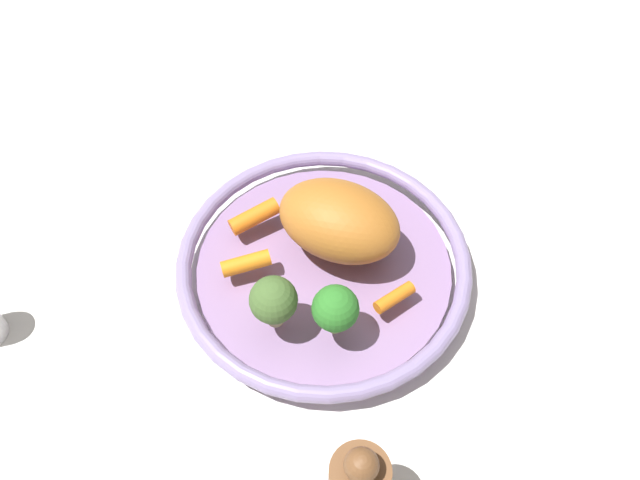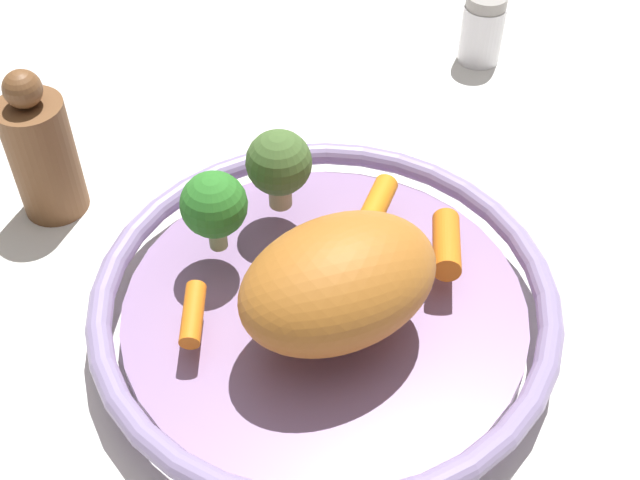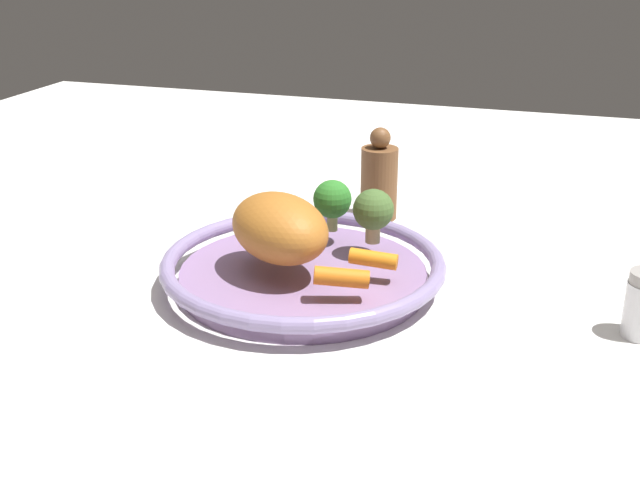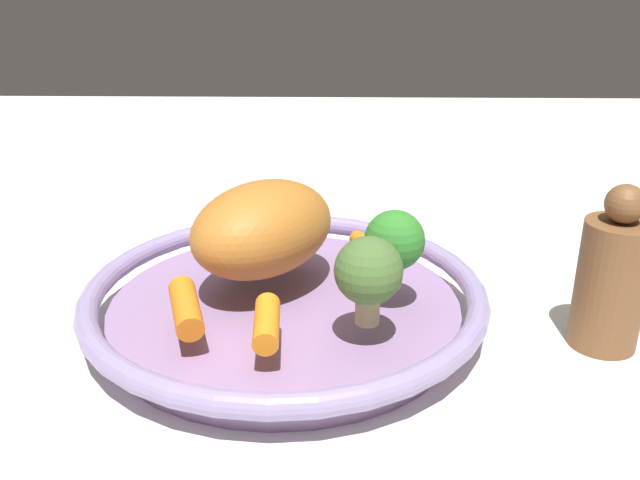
{
  "view_description": "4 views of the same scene",
  "coord_description": "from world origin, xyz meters",
  "px_view_note": "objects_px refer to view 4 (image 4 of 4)",
  "views": [
    {
      "loc": [
        -0.42,
        0.1,
        0.69
      ],
      "look_at": [
        0.01,
        0.0,
        0.07
      ],
      "focal_mm": 37.91,
      "sensor_mm": 36.0,
      "label": 1
    },
    {
      "loc": [
        0.15,
        -0.37,
        0.5
      ],
      "look_at": [
        -0.01,
        0.01,
        0.08
      ],
      "focal_mm": 47.51,
      "sensor_mm": 36.0,
      "label": 2
    },
    {
      "loc": [
        0.85,
        0.29,
        0.42
      ],
      "look_at": [
        -0.0,
        0.02,
        0.06
      ],
      "focal_mm": 45.29,
      "sensor_mm": 36.0,
      "label": 3
    },
    {
      "loc": [
        -0.04,
        0.52,
        0.29
      ],
      "look_at": [
        -0.03,
        -0.03,
        0.07
      ],
      "focal_mm": 38.1,
      "sensor_mm": 36.0,
      "label": 4
    }
  ],
  "objects_px": {
    "roast_chicken_piece": "(263,228)",
    "baby_carrot_back": "(367,246)",
    "broccoli_floret_small": "(395,241)",
    "pepper_mill": "(612,279)",
    "serving_bowl": "(285,301)",
    "baby_carrot_center": "(267,323)",
    "baby_carrot_right": "(186,308)",
    "broccoli_floret_mid": "(368,273)"
  },
  "relations": [
    {
      "from": "baby_carrot_right",
      "to": "broccoli_floret_small",
      "type": "bearing_deg",
      "value": -159.78
    },
    {
      "from": "roast_chicken_piece",
      "to": "baby_carrot_center",
      "type": "bearing_deg",
      "value": 96.56
    },
    {
      "from": "baby_carrot_right",
      "to": "baby_carrot_back",
      "type": "height_order",
      "value": "baby_carrot_right"
    },
    {
      "from": "serving_bowl",
      "to": "baby_carrot_center",
      "type": "distance_m",
      "value": 0.09
    },
    {
      "from": "roast_chicken_piece",
      "to": "pepper_mill",
      "type": "distance_m",
      "value": 0.29
    },
    {
      "from": "baby_carrot_back",
      "to": "pepper_mill",
      "type": "height_order",
      "value": "pepper_mill"
    },
    {
      "from": "roast_chicken_piece",
      "to": "broccoli_floret_mid",
      "type": "bearing_deg",
      "value": 133.44
    },
    {
      "from": "baby_carrot_center",
      "to": "pepper_mill",
      "type": "relative_size",
      "value": 0.41
    },
    {
      "from": "baby_carrot_center",
      "to": "broccoli_floret_mid",
      "type": "height_order",
      "value": "broccoli_floret_mid"
    },
    {
      "from": "baby_carrot_center",
      "to": "broccoli_floret_mid",
      "type": "xyz_separation_m",
      "value": [
        -0.07,
        -0.02,
        0.03
      ]
    },
    {
      "from": "serving_bowl",
      "to": "broccoli_floret_mid",
      "type": "bearing_deg",
      "value": 134.13
    },
    {
      "from": "serving_bowl",
      "to": "roast_chicken_piece",
      "type": "xyz_separation_m",
      "value": [
        0.02,
        -0.02,
        0.06
      ]
    },
    {
      "from": "serving_bowl",
      "to": "pepper_mill",
      "type": "relative_size",
      "value": 2.51
    },
    {
      "from": "serving_bowl",
      "to": "baby_carrot_right",
      "type": "height_order",
      "value": "baby_carrot_right"
    },
    {
      "from": "serving_bowl",
      "to": "baby_carrot_right",
      "type": "bearing_deg",
      "value": 44.51
    },
    {
      "from": "roast_chicken_piece",
      "to": "pepper_mill",
      "type": "relative_size",
      "value": 1.04
    },
    {
      "from": "serving_bowl",
      "to": "baby_carrot_right",
      "type": "distance_m",
      "value": 0.1
    },
    {
      "from": "baby_carrot_back",
      "to": "baby_carrot_center",
      "type": "relative_size",
      "value": 0.88
    },
    {
      "from": "baby_carrot_center",
      "to": "serving_bowl",
      "type": "bearing_deg",
      "value": -94.25
    },
    {
      "from": "baby_carrot_right",
      "to": "broccoli_floret_mid",
      "type": "height_order",
      "value": "broccoli_floret_mid"
    },
    {
      "from": "baby_carrot_right",
      "to": "pepper_mill",
      "type": "relative_size",
      "value": 0.44
    },
    {
      "from": "baby_carrot_back",
      "to": "baby_carrot_center",
      "type": "xyz_separation_m",
      "value": [
        0.08,
        0.15,
        0.0
      ]
    },
    {
      "from": "broccoli_floret_mid",
      "to": "serving_bowl",
      "type": "bearing_deg",
      "value": -45.87
    },
    {
      "from": "roast_chicken_piece",
      "to": "baby_carrot_right",
      "type": "distance_m",
      "value": 0.11
    },
    {
      "from": "baby_carrot_back",
      "to": "pepper_mill",
      "type": "bearing_deg",
      "value": 154.07
    },
    {
      "from": "broccoli_floret_small",
      "to": "pepper_mill",
      "type": "distance_m",
      "value": 0.17
    },
    {
      "from": "broccoli_floret_small",
      "to": "serving_bowl",
      "type": "bearing_deg",
      "value": -5.78
    },
    {
      "from": "roast_chicken_piece",
      "to": "baby_carrot_back",
      "type": "relative_size",
      "value": 2.89
    },
    {
      "from": "baby_carrot_back",
      "to": "roast_chicken_piece",
      "type": "bearing_deg",
      "value": 23.62
    },
    {
      "from": "broccoli_floret_small",
      "to": "pepper_mill",
      "type": "height_order",
      "value": "pepper_mill"
    },
    {
      "from": "baby_carrot_back",
      "to": "broccoli_floret_small",
      "type": "relative_size",
      "value": 0.73
    },
    {
      "from": "roast_chicken_piece",
      "to": "baby_carrot_center",
      "type": "relative_size",
      "value": 2.55
    },
    {
      "from": "baby_carrot_back",
      "to": "broccoli_floret_small",
      "type": "height_order",
      "value": "broccoli_floret_small"
    },
    {
      "from": "roast_chicken_piece",
      "to": "broccoli_floret_mid",
      "type": "height_order",
      "value": "roast_chicken_piece"
    },
    {
      "from": "roast_chicken_piece",
      "to": "broccoli_floret_mid",
      "type": "xyz_separation_m",
      "value": [
        -0.09,
        0.09,
        0.0
      ]
    },
    {
      "from": "baby_carrot_center",
      "to": "roast_chicken_piece",
      "type": "bearing_deg",
      "value": -83.44
    },
    {
      "from": "roast_chicken_piece",
      "to": "baby_carrot_right",
      "type": "height_order",
      "value": "roast_chicken_piece"
    },
    {
      "from": "baby_carrot_back",
      "to": "broccoli_floret_small",
      "type": "distance_m",
      "value": 0.08
    },
    {
      "from": "baby_carrot_right",
      "to": "broccoli_floret_small",
      "type": "xyz_separation_m",
      "value": [
        -0.16,
        -0.06,
        0.03
      ]
    },
    {
      "from": "roast_chicken_piece",
      "to": "baby_carrot_back",
      "type": "xyz_separation_m",
      "value": [
        -0.09,
        -0.04,
        -0.03
      ]
    },
    {
      "from": "broccoli_floret_small",
      "to": "baby_carrot_back",
      "type": "bearing_deg",
      "value": -75.8
    },
    {
      "from": "baby_carrot_center",
      "to": "broccoli_floret_mid",
      "type": "relative_size",
      "value": 0.81
    }
  ]
}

